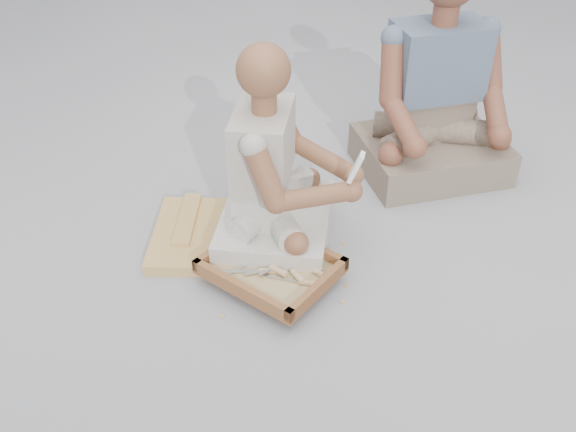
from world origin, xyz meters
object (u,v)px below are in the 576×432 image
(carved_panel, at_px, (240,236))
(tool_tray, at_px, (271,268))
(craftsman, at_px, (274,181))
(companion, at_px, (436,105))

(carved_panel, xyz_separation_m, tool_tray, (0.19, -0.19, 0.04))
(craftsman, xyz_separation_m, companion, (0.49, 0.72, 0.05))
(tool_tray, bearing_deg, craftsman, 105.39)
(carved_panel, relative_size, companion, 0.71)
(tool_tray, height_order, craftsman, craftsman)
(companion, bearing_deg, tool_tray, 33.25)
(carved_panel, height_order, craftsman, craftsman)
(carved_panel, xyz_separation_m, craftsman, (0.13, 0.05, 0.25))
(craftsman, bearing_deg, carved_panel, -79.55)
(carved_panel, distance_m, craftsman, 0.28)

